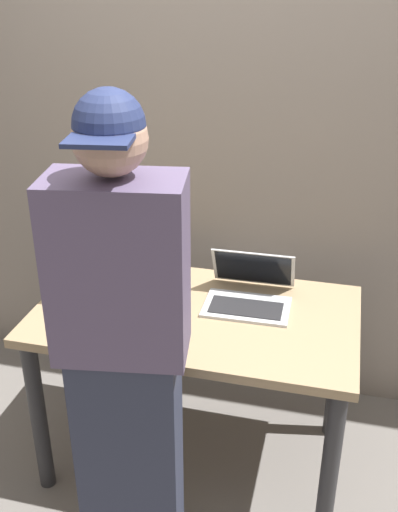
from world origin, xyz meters
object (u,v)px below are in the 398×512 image
Objects in this scene: laptop at (249,292)px; person_figure at (125,366)px; beer_bottle_green at (71,279)px; beer_bottle_brown at (92,267)px.

person_figure is at bearing -111.63° from laptop.
beer_bottle_green reaches higher than laptop.
person_figure is at bearing -58.82° from beer_bottle_brown.
beer_bottle_brown is at bearing 78.64° from beer_bottle_green.
person_figure is at bearing -50.51° from beer_bottle_green.
person_figure is (-0.28, -0.70, 0.08)m from laptop.
person_figure reaches higher than beer_bottle_brown.
laptop is at bearing 15.36° from beer_bottle_green.
person_figure reaches higher than laptop.
beer_bottle_green is 0.66m from person_figure.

